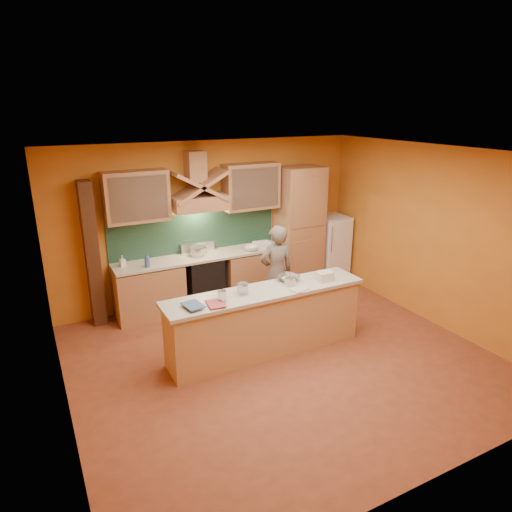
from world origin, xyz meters
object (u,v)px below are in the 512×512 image
fridge (330,248)px  person (276,272)px  kitchen_scale (290,282)px  stove (203,281)px  mixing_bowl (288,278)px

fridge → person: 2.07m
fridge → kitchen_scale: 2.88m
stove → person: size_ratio=0.57×
fridge → kitchen_scale: (-2.12, -1.91, 0.35)m
fridge → stove: bearing=180.0°
person → mixing_bowl: 0.79m
person → mixing_bowl: size_ratio=5.12×
fridge → kitchen_scale: size_ratio=10.56×
stove → person: 1.37m
stove → fridge: 2.71m
fridge → mixing_bowl: 2.70m
stove → mixing_bowl: size_ratio=2.94×
stove → fridge: bearing=0.0°
person → fridge: bearing=-144.4°
stove → mixing_bowl: 1.93m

